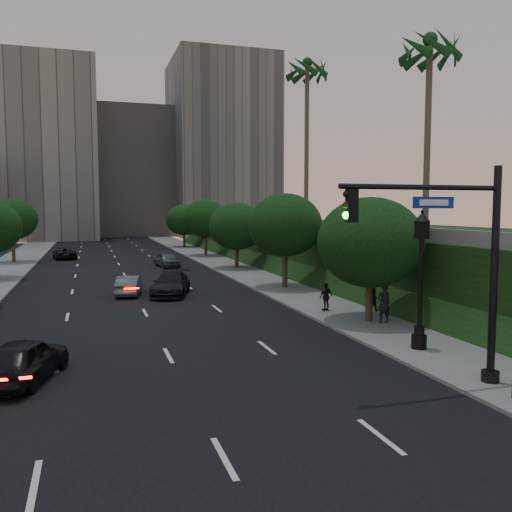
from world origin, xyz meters
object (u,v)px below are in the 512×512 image
object	(u,v)px
sedan_near_left	(24,360)
pedestrian_b	(371,296)
traffic_signal_mast	(465,273)
sedan_far_left	(65,253)
street_lamp	(420,286)
pedestrian_c	(326,297)
pedestrian_a	(384,303)
sedan_near_right	(171,284)
sedan_mid_left	(129,285)
sedan_far_right	(167,260)

from	to	relation	value
sedan_near_left	pedestrian_b	bearing A→B (deg)	-139.73
traffic_signal_mast	sedan_far_left	distance (m)	52.11
pedestrian_b	street_lamp	bearing A→B (deg)	60.94
sedan_near_left	pedestrian_c	bearing A→B (deg)	-133.70
pedestrian_b	pedestrian_c	xyz separation A→B (m)	(-2.17, 0.96, -0.08)
pedestrian_a	pedestrian_b	size ratio (longest dim) A/B	1.14
pedestrian_a	sedan_far_left	bearing A→B (deg)	-69.71
pedestrian_c	sedan_near_right	bearing A→B (deg)	-68.13
sedan_mid_left	pedestrian_b	world-z (taller)	pedestrian_b
sedan_near_left	sedan_far_right	size ratio (longest dim) A/B	1.04
street_lamp	pedestrian_a	size ratio (longest dim) A/B	2.95
street_lamp	sedan_far_left	size ratio (longest dim) A/B	1.16
sedan_near_left	sedan_far_left	world-z (taller)	sedan_near_left
street_lamp	sedan_near_right	xyz separation A→B (m)	(-7.36, 16.87, -1.89)
pedestrian_b	sedan_far_right	bearing A→B (deg)	-89.02
street_lamp	sedan_far_right	world-z (taller)	street_lamp
street_lamp	sedan_near_right	world-z (taller)	street_lamp
street_lamp	sedan_mid_left	bearing A→B (deg)	119.22
traffic_signal_mast	pedestrian_a	xyz separation A→B (m)	(2.46, 8.92, -2.57)
traffic_signal_mast	sedan_far_right	world-z (taller)	traffic_signal_mast
sedan_near_left	sedan_mid_left	size ratio (longest dim) A/B	1.08
traffic_signal_mast	pedestrian_b	xyz separation A→B (m)	(3.30, 11.69, -2.68)
pedestrian_a	pedestrian_b	distance (m)	2.90
street_lamp	pedestrian_c	world-z (taller)	street_lamp
pedestrian_c	street_lamp	bearing A→B (deg)	72.73
street_lamp	pedestrian_a	world-z (taller)	street_lamp
sedan_mid_left	traffic_signal_mast	bearing A→B (deg)	122.36
street_lamp	pedestrian_a	xyz separation A→B (m)	(1.16, 4.69, -1.53)
sedan_near_left	pedestrian_a	xyz separation A→B (m)	(15.69, 4.07, 0.36)
sedan_near_right	pedestrian_b	bearing A→B (deg)	-28.20
traffic_signal_mast	street_lamp	distance (m)	4.55
pedestrian_c	sedan_far_right	bearing A→B (deg)	-97.45
street_lamp	pedestrian_c	bearing A→B (deg)	91.19
street_lamp	sedan_far_left	bearing A→B (deg)	108.17
sedan_far_right	pedestrian_b	xyz separation A→B (m)	(7.23, -26.92, 0.28)
traffic_signal_mast	sedan_near_right	xyz separation A→B (m)	(-6.06, 21.11, -2.92)
sedan_far_right	sedan_near_left	bearing A→B (deg)	-115.81
sedan_mid_left	sedan_far_right	xyz separation A→B (m)	(4.73, 16.57, 0.05)
sedan_far_left	sedan_near_left	bearing A→B (deg)	82.92
sedan_near_left	pedestrian_c	world-z (taller)	pedestrian_c
sedan_near_right	pedestrian_a	bearing A→B (deg)	-38.07
sedan_near_left	pedestrian_c	size ratio (longest dim) A/B	2.84
sedan_far_left	pedestrian_b	bearing A→B (deg)	106.15
street_lamp	traffic_signal_mast	bearing A→B (deg)	-107.05
sedan_mid_left	pedestrian_b	xyz separation A→B (m)	(11.96, -10.35, 0.33)
sedan_far_left	sedan_far_right	xyz separation A→B (m)	(9.84, -11.55, 0.04)
sedan_near_right	pedestrian_b	xyz separation A→B (m)	(9.35, -9.41, 0.24)
street_lamp	sedan_far_left	xyz separation A→B (m)	(-15.07, 45.93, -1.96)
traffic_signal_mast	pedestrian_c	world-z (taller)	traffic_signal_mast
sedan_near_left	pedestrian_a	size ratio (longest dim) A/B	2.28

